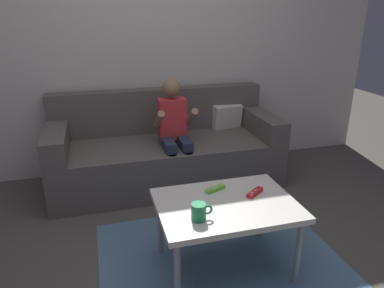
% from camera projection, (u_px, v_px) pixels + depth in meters
% --- Properties ---
extents(wall_back, '(4.75, 0.05, 2.50)m').
position_uv_depth(wall_back, '(144.00, 40.00, 3.29)').
color(wall_back, beige).
rests_on(wall_back, ground).
extents(couch, '(2.02, 0.80, 0.82)m').
position_uv_depth(couch, '(166.00, 151.00, 3.29)').
color(couch, '#56514C').
rests_on(couch, ground).
extents(person_seated_on_couch, '(0.33, 0.41, 0.97)m').
position_uv_depth(person_seated_on_couch, '(174.00, 129.00, 3.05)').
color(person_seated_on_couch, '#282D47').
rests_on(person_seated_on_couch, ground).
extents(coffee_table, '(0.81, 0.58, 0.46)m').
position_uv_depth(coffee_table, '(226.00, 209.00, 2.10)').
color(coffee_table, beige).
rests_on(coffee_table, ground).
extents(area_rug, '(1.52, 1.34, 0.01)m').
position_uv_depth(area_rug, '(224.00, 266.00, 2.24)').
color(area_rug, slate).
rests_on(area_rug, ground).
extents(game_remote_red_near_edge, '(0.14, 0.11, 0.03)m').
position_uv_depth(game_remote_red_near_edge, '(255.00, 192.00, 2.17)').
color(game_remote_red_near_edge, red).
rests_on(game_remote_red_near_edge, coffee_table).
extents(game_remote_lime_center, '(0.14, 0.09, 0.03)m').
position_uv_depth(game_remote_lime_center, '(215.00, 189.00, 2.21)').
color(game_remote_lime_center, '#72C638').
rests_on(game_remote_lime_center, coffee_table).
extents(coffee_mug, '(0.12, 0.08, 0.09)m').
position_uv_depth(coffee_mug, '(199.00, 212.00, 1.89)').
color(coffee_mug, '#1E7F47').
rests_on(coffee_mug, coffee_table).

